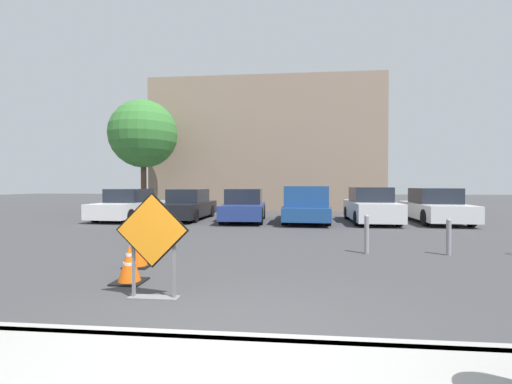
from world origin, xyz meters
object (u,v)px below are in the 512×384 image
traffic_cone_third (153,242)px  parked_car_fifth (435,207)px  traffic_cone_second (138,249)px  road_closed_sign (152,240)px  parked_car_nearest (129,206)px  pickup_truck (306,206)px  parked_car_third (244,206)px  traffic_cone_nearest (129,264)px  bollard_second (449,236)px  traffic_cone_fourth (158,233)px  bollard_nearest (367,233)px  parked_car_second (188,206)px  parked_car_fourth (370,206)px

traffic_cone_third → parked_car_fifth: (9.65, 7.89, 0.40)m
traffic_cone_second → parked_car_fifth: 13.15m
road_closed_sign → parked_car_nearest: road_closed_sign is taller
parked_car_nearest → pickup_truck: size_ratio=0.89×
road_closed_sign → parked_car_third: bearing=90.5°
traffic_cone_nearest → traffic_cone_third: 2.41m
bollard_second → road_closed_sign: bearing=-147.2°
traffic_cone_fourth → parked_car_nearest: 7.91m
traffic_cone_second → pickup_truck: (3.79, 8.70, 0.37)m
parked_car_third → bollard_second: size_ratio=4.75×
road_closed_sign → parked_car_nearest: size_ratio=0.34×
parked_car_nearest → parked_car_third: 5.65m
traffic_cone_fourth → bollard_nearest: bearing=-6.3°
parked_car_second → parked_car_third: (2.82, -0.68, 0.02)m
parked_car_nearest → parked_car_fifth: parked_car_fifth is taller
parked_car_nearest → parked_car_fourth: size_ratio=1.02×
traffic_cone_fourth → parked_car_third: (1.52, 6.37, 0.34)m
parked_car_fourth → bollard_nearest: 7.33m
bollard_nearest → bollard_second: 1.89m
parked_car_second → parked_car_fifth: bearing=180.0°
traffic_cone_nearest → bollard_nearest: (4.56, 2.90, 0.19)m
parked_car_fourth → parked_car_fifth: size_ratio=0.96×
pickup_truck → traffic_cone_third: bearing=64.6°
parked_car_nearest → pickup_truck: 8.45m
bollard_nearest → parked_car_fifth: bearing=58.2°
traffic_cone_nearest → parked_car_nearest: bearing=116.0°
road_closed_sign → bollard_second: 6.80m
road_closed_sign → traffic_cone_fourth: size_ratio=2.25×
traffic_cone_third → bollard_second: size_ratio=0.69×
parked_car_third → parked_car_fourth: (5.64, 0.15, 0.03)m
parked_car_third → traffic_cone_second: bearing=81.5°
parked_car_fifth → parked_car_third: bearing=5.5°
parked_car_fifth → bollard_nearest: parked_car_fifth is taller
pickup_truck → bollard_second: size_ratio=5.92×
traffic_cone_nearest → traffic_cone_second: 1.15m
parked_car_nearest → bollard_nearest: size_ratio=4.84×
traffic_cone_nearest → traffic_cone_fourth: bearing=104.1°
traffic_cone_fourth → parked_car_fifth: size_ratio=0.15×
traffic_cone_nearest → parked_car_fourth: size_ratio=0.14×
parked_car_fourth → parked_car_fifth: (2.82, 0.21, -0.01)m
parked_car_fourth → parked_car_fifth: 2.83m
road_closed_sign → parked_car_second: (-2.91, 11.34, -0.21)m
parked_car_nearest → traffic_cone_fourth: bearing=124.8°
parked_car_fourth → bollard_nearest: (-1.72, -7.12, -0.21)m
road_closed_sign → traffic_cone_nearest: size_ratio=2.41×
traffic_cone_nearest → parked_car_fifth: (9.10, 10.24, 0.38)m
traffic_cone_fourth → parked_car_fifth: 12.05m
traffic_cone_third → pickup_truck: (3.99, 7.44, 0.43)m
road_closed_sign → bollard_nearest: road_closed_sign is taller
traffic_cone_fourth → parked_car_second: bearing=100.4°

